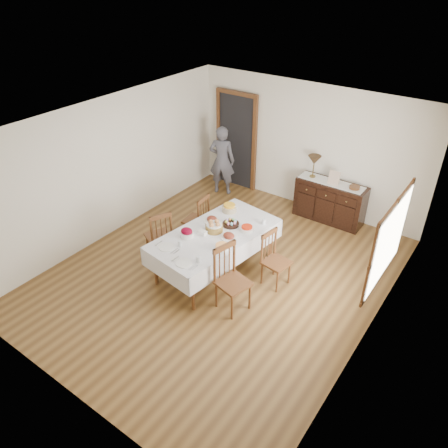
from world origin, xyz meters
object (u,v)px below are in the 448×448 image
Objects in this scene: dining_table at (215,238)px; chair_left_far at (198,218)px; chair_left_near at (159,235)px; person at (222,158)px; chair_right_far at (274,258)px; table_lamp at (314,161)px; chair_right_near at (231,278)px; sideboard at (330,201)px.

dining_table is 2.43× the size of chair_left_far.
person is (-0.61, 2.70, 0.33)m from chair_left_near.
table_lamp is at bearing 21.07° from chair_right_far.
table_lamp is at bearing 144.06° from chair_left_far.
dining_table is 2.77m from table_lamp.
chair_left_near reaches higher than chair_left_far.
dining_table is 2.18× the size of chair_right_near.
person is at bearing 51.72° from chair_right_near.
chair_right_far is at bearing 133.19° from chair_left_near.
dining_table is 5.07× the size of table_lamp.
person is (-1.59, 2.39, 0.16)m from dining_table.
person is at bearing -162.87° from chair_left_far.
chair_right_near is 1.14× the size of chair_right_far.
chair_right_far is (0.97, 0.30, -0.19)m from dining_table.
table_lamp is (-0.29, 3.27, 0.64)m from chair_right_near.
table_lamp is (-0.43, 0.00, 0.77)m from sideboard.
chair_left_far is at bearing 91.04° from person.
person reaches higher than dining_table.
sideboard is (0.15, 3.26, -0.12)m from chair_right_near.
chair_right_near is 3.27m from sideboard.
chair_left_far is 0.58× the size of person.
table_lamp reaches higher than chair_left_near.
person is 2.08m from table_lamp.
chair_left_near is at bearing 115.87° from chair_right_far.
sideboard is 0.83× the size of person.
person reaches higher than chair_right_near.
dining_table is 0.98m from chair_left_far.
chair_right_far is (1.77, -0.24, -0.01)m from chair_left_far.
dining_table is at bearing 65.05° from chair_right_near.
chair_left_far is at bearing 153.68° from dining_table.
chair_right_near is at bearing 173.30° from chair_right_far.
chair_right_near reaches higher than chair_left_far.
table_lamp reaches higher than sideboard.
table_lamp reaches higher than chair_left_far.
dining_table is at bearing 133.40° from chair_left_near.
dining_table is 2.87m from person.
sideboard is (1.67, 2.14, -0.07)m from chair_left_far.
table_lamp is (1.41, 2.99, 0.69)m from chair_left_near.
chair_left_far is at bearing -128.02° from sideboard.
dining_table is at bearing 50.00° from chair_left_far.
chair_left_near is 2.79m from person.
chair_left_near is at bearing 80.76° from person.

